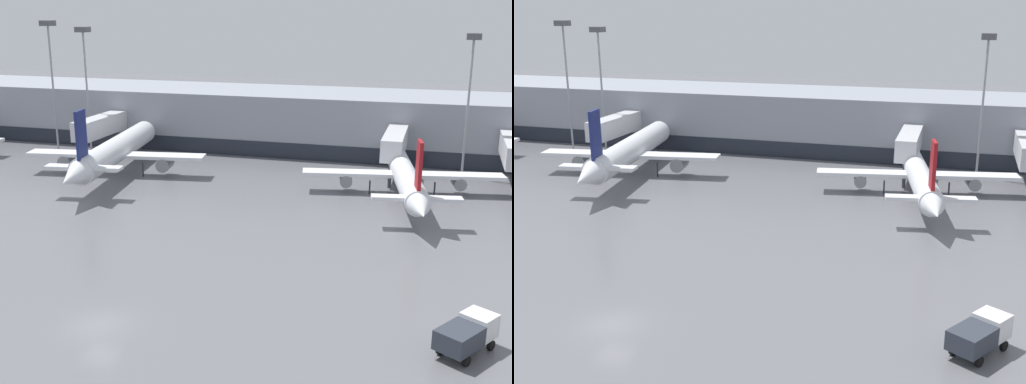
# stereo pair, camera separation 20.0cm
# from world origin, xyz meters

# --- Properties ---
(ground_plane) EXTENTS (320.00, 320.00, 0.00)m
(ground_plane) POSITION_xyz_m (0.00, 0.00, 0.00)
(ground_plane) COLOR slate
(terminal_building) EXTENTS (160.00, 28.62, 9.00)m
(terminal_building) POSITION_xyz_m (0.08, 61.82, 4.50)
(terminal_building) COLOR gray
(terminal_building) RESTS_ON ground_plane
(parked_jet_0) EXTENTS (23.91, 35.96, 9.04)m
(parked_jet_0) POSITION_xyz_m (18.10, 40.11, 2.84)
(parked_jet_0) COLOR silver
(parked_jet_0) RESTS_ON ground_plane
(parked_jet_3) EXTENTS (24.18, 33.60, 10.38)m
(parked_jet_3) POSITION_xyz_m (-19.22, 38.37, 3.29)
(parked_jet_3) COLOR silver
(parked_jet_3) RESTS_ON ground_plane
(service_truck_1) EXTENTS (4.27, 5.10, 2.30)m
(service_truck_1) POSITION_xyz_m (24.91, 3.44, 1.39)
(service_truck_1) COLOR #2D333D
(service_truck_1) RESTS_ON ground_plane
(apron_light_mast_0) EXTENTS (1.80, 1.80, 19.75)m
(apron_light_mast_0) POSITION_xyz_m (-35.51, 49.72, 15.43)
(apron_light_mast_0) COLOR gray
(apron_light_mast_0) RESTS_ON ground_plane
(apron_light_mast_2) EXTENTS (1.80, 1.80, 18.82)m
(apron_light_mast_2) POSITION_xyz_m (-30.71, 51.47, 14.80)
(apron_light_mast_2) COLOR gray
(apron_light_mast_2) RESTS_ON ground_plane
(apron_light_mast_3) EXTENTS (1.80, 1.80, 18.53)m
(apron_light_mast_3) POSITION_xyz_m (25.24, 50.60, 14.60)
(apron_light_mast_3) COLOR gray
(apron_light_mast_3) RESTS_ON ground_plane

